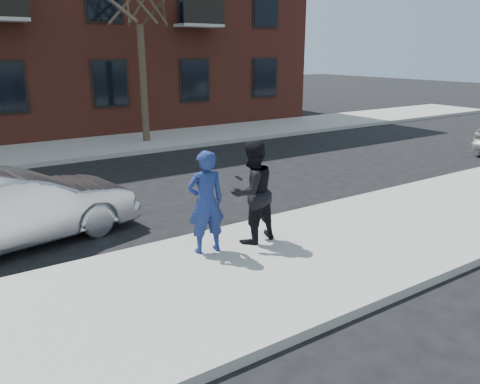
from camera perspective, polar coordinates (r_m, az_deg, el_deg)
ground at (r=7.05m, az=-10.75°, el=-12.69°), size 100.00×100.00×0.00m
near_sidewalk at (r=6.81m, az=-9.94°, el=-13.05°), size 50.00×3.50×0.15m
near_curb at (r=8.33m, az=-14.99°, el=-7.61°), size 50.00×0.10×0.15m
far_sidewalk at (r=17.46m, az=-25.41°, el=4.07°), size 50.00×3.50×0.15m
far_curb at (r=15.71m, az=-24.40°, el=2.94°), size 50.00×0.10×0.15m
silver_sedan at (r=9.40m, az=-25.63°, el=-1.81°), size 4.47×2.23×1.41m
man_hoodie at (r=7.79m, az=-4.20°, el=-1.25°), size 0.70×0.55×1.76m
man_peacoat at (r=8.20m, az=1.50°, el=-0.01°), size 0.97×0.80×1.83m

